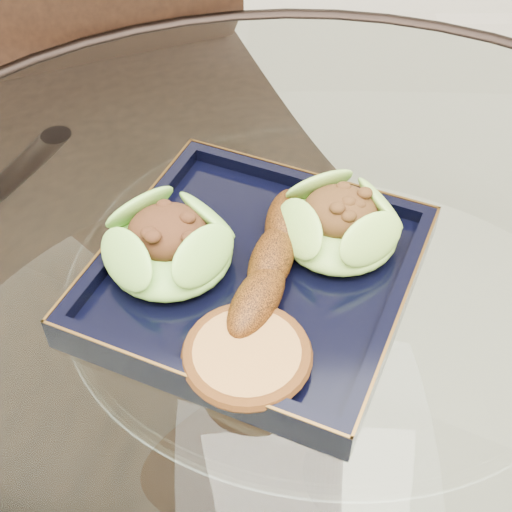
{
  "coord_description": "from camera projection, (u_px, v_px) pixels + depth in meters",
  "views": [
    {
      "loc": [
        -0.06,
        -0.4,
        1.26
      ],
      "look_at": [
        -0.05,
        0.04,
        0.8
      ],
      "focal_mm": 50.0,
      "sensor_mm": 36.0,
      "label": 1
    }
  ],
  "objects": [
    {
      "name": "dining_table",
      "position": [
        308.0,
        414.0,
        0.75
      ],
      "size": [
        1.13,
        1.13,
        0.77
      ],
      "color": "white",
      "rests_on": "ground"
    },
    {
      "name": "dining_chair",
      "position": [
        138.0,
        186.0,
        1.05
      ],
      "size": [
        0.56,
        0.56,
        1.01
      ],
      "rotation": [
        0.0,
        0.0,
        0.34
      ],
      "color": "black",
      "rests_on": "ground"
    },
    {
      "name": "navy_plate",
      "position": [
        256.0,
        279.0,
        0.65
      ],
      "size": [
        0.36,
        0.36,
        0.02
      ],
      "primitive_type": "cube",
      "rotation": [
        0.0,
        0.0,
        -0.43
      ],
      "color": "black",
      "rests_on": "dining_table"
    },
    {
      "name": "lettuce_wrap_left",
      "position": [
        169.0,
        247.0,
        0.64
      ],
      "size": [
        0.14,
        0.14,
        0.04
      ],
      "primitive_type": "ellipsoid",
      "rotation": [
        0.0,
        0.0,
        0.32
      ],
      "color": "#66AA31",
      "rests_on": "navy_plate"
    },
    {
      "name": "lettuce_wrap_right",
      "position": [
        339.0,
        226.0,
        0.66
      ],
      "size": [
        0.12,
        0.12,
        0.04
      ],
      "primitive_type": "ellipsoid",
      "rotation": [
        0.0,
        0.0,
        0.05
      ],
      "color": "#4F8F29",
      "rests_on": "navy_plate"
    },
    {
      "name": "roasted_plantain",
      "position": [
        272.0,
        259.0,
        0.63
      ],
      "size": [
        0.09,
        0.18,
        0.03
      ],
      "primitive_type": "ellipsoid",
      "rotation": [
        0.0,
        0.0,
        1.27
      ],
      "color": "#5D2D09",
      "rests_on": "navy_plate"
    },
    {
      "name": "crumb_patty",
      "position": [
        247.0,
        357.0,
        0.57
      ],
      "size": [
        0.11,
        0.11,
        0.02
      ],
      "primitive_type": "cylinder",
      "rotation": [
        0.0,
        0.0,
        0.23
      ],
      "color": "#A56F37",
      "rests_on": "navy_plate"
    }
  ]
}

